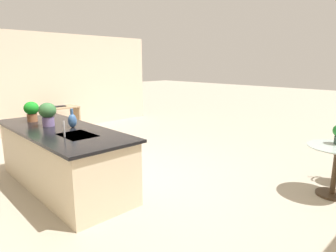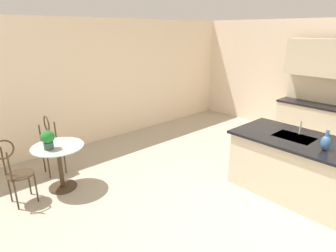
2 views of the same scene
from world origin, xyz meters
name	(u,v)px [view 1 (image 1 of 2)]	position (x,y,z in m)	size (l,w,h in m)	color
ground_plane	(121,176)	(0.00, 0.00, 0.00)	(40.00, 40.00, 0.00)	#B2A893
wall_right	(26,84)	(4.26, 0.00, 1.35)	(0.12, 7.80, 2.70)	beige
kitchen_island	(63,157)	(0.30, 0.85, 0.46)	(2.80, 1.06, 0.92)	beige
bistro_table	(335,166)	(-2.73, -1.81, 0.45)	(0.80, 0.80, 0.74)	#3D2D1E
sink_faucet	(64,129)	(-0.25, 1.03, 1.03)	(0.02, 0.02, 0.22)	#B2B5BA
writing_desk	(55,116)	(3.65, -0.45, 0.51)	(0.60, 1.20, 0.74)	tan
keyboard	(57,106)	(3.67, -0.55, 0.75)	(0.16, 0.44, 0.03)	black
potted_plant_counter_far	(32,110)	(1.15, 0.95, 1.11)	(0.24, 0.24, 0.34)	#9E603D
potted_plant_counter_near	(48,113)	(0.60, 0.90, 1.13)	(0.26, 0.26, 0.37)	#7A669E
vase_on_counter	(72,120)	(0.25, 0.67, 1.03)	(0.13, 0.13, 0.29)	#386099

